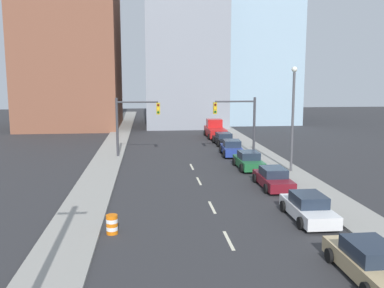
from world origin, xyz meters
TOP-DOWN VIEW (x-y plane):
  - sidewalk_left at (-7.42, 44.16)m, footprint 2.70×88.32m
  - sidewalk_right at (7.42, 44.16)m, footprint 2.70×88.32m
  - lane_stripe_at_13m at (0.00, 13.18)m, footprint 0.16×2.40m
  - lane_stripe_at_18m at (0.00, 18.35)m, footprint 0.16×2.40m
  - lane_stripe_at_25m at (0.00, 24.79)m, footprint 0.16×2.40m
  - lane_stripe_at_30m at (0.00, 29.88)m, footprint 0.16×2.40m
  - building_brick_left at (-14.94, 61.13)m, footprint 14.00×16.00m
  - building_office_center at (2.16, 65.13)m, footprint 12.00×20.00m
  - building_glass_right at (14.09, 69.13)m, footprint 13.00×20.00m
  - traffic_signal_left at (-5.31, 34.92)m, footprint 4.16×0.35m
  - traffic_signal_right at (5.40, 34.92)m, footprint 4.16×0.35m
  - traffic_barrel at (-5.48, 14.61)m, footprint 0.56×0.56m
  - street_lamp at (7.67, 26.91)m, footprint 0.44×0.44m
  - sedan_tan at (4.58, 8.90)m, footprint 2.04×4.76m
  - sedan_white at (4.78, 15.67)m, footprint 2.07×4.59m
  - sedan_maroon at (4.88, 22.47)m, footprint 2.03×4.72m
  - sedan_green at (4.63, 28.65)m, footprint 2.08×4.43m
  - sedan_blue at (4.44, 34.88)m, footprint 2.25×4.53m
  - sedan_black at (4.84, 41.52)m, footprint 2.16×4.82m
  - pickup_truck_red at (4.82, 47.67)m, footprint 2.41×5.87m

SIDE VIEW (x-z plane):
  - lane_stripe_at_13m at x=0.00m, z-range 0.00..0.01m
  - lane_stripe_at_18m at x=0.00m, z-range 0.00..0.01m
  - lane_stripe_at_25m at x=0.00m, z-range 0.00..0.01m
  - lane_stripe_at_30m at x=0.00m, z-range 0.00..0.01m
  - sidewalk_left at x=-7.42m, z-range 0.00..0.14m
  - sidewalk_right at x=7.42m, z-range 0.00..0.14m
  - traffic_barrel at x=-5.48m, z-range 0.00..0.95m
  - sedan_black at x=4.84m, z-range -0.05..1.30m
  - sedan_maroon at x=4.88m, z-range -0.06..1.33m
  - sedan_tan at x=4.58m, z-range -0.06..1.34m
  - sedan_white at x=4.78m, z-range -0.06..1.35m
  - sedan_green at x=4.63m, z-range -0.06..1.40m
  - sedan_blue at x=4.44m, z-range -0.06..1.44m
  - pickup_truck_red at x=4.82m, z-range -0.21..2.02m
  - traffic_signal_left at x=-5.31m, z-range 0.85..6.49m
  - traffic_signal_right at x=5.40m, z-range 0.85..6.49m
  - street_lamp at x=7.67m, z-range 0.67..9.03m
  - building_brick_left at x=-14.94m, z-range 0.00..20.20m
  - building_office_center at x=2.16m, z-range 0.00..20.46m
  - building_glass_right at x=14.09m, z-range 0.00..30.34m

